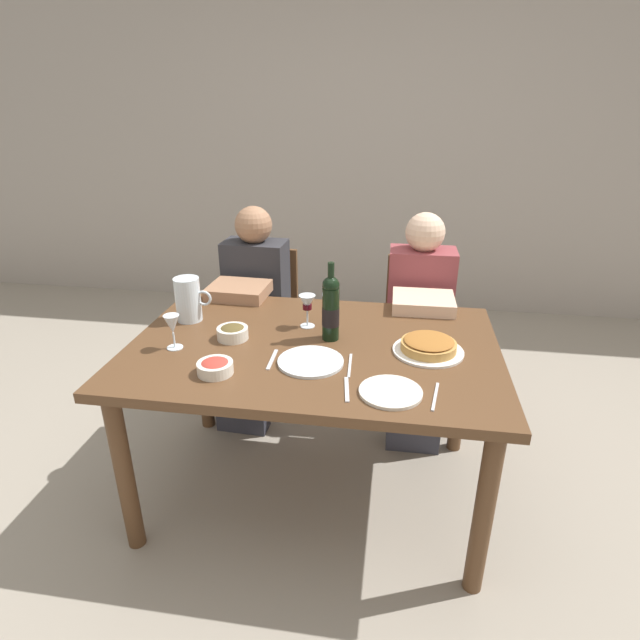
# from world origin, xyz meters

# --- Properties ---
(ground_plane) EXTENTS (8.00, 8.00, 0.00)m
(ground_plane) POSITION_xyz_m (0.00, 0.00, 0.00)
(ground_plane) COLOR gray
(back_wall) EXTENTS (8.00, 0.10, 2.80)m
(back_wall) POSITION_xyz_m (0.00, 2.43, 1.40)
(back_wall) COLOR #A3998E
(back_wall) RESTS_ON ground
(dining_table) EXTENTS (1.50, 1.00, 0.76)m
(dining_table) POSITION_xyz_m (0.00, 0.00, 0.67)
(dining_table) COLOR brown
(dining_table) RESTS_ON ground
(wine_bottle) EXTENTS (0.07, 0.07, 0.33)m
(wine_bottle) POSITION_xyz_m (0.06, 0.06, 0.90)
(wine_bottle) COLOR black
(wine_bottle) RESTS_ON dining_table
(water_pitcher) EXTENTS (0.17, 0.11, 0.20)m
(water_pitcher) POSITION_xyz_m (-0.59, 0.16, 0.85)
(water_pitcher) COLOR silver
(water_pitcher) RESTS_ON dining_table
(baked_tart) EXTENTS (0.28, 0.28, 0.06)m
(baked_tart) POSITION_xyz_m (0.46, -0.00, 0.79)
(baked_tart) COLOR white
(baked_tart) RESTS_ON dining_table
(salad_bowl) EXTENTS (0.13, 0.13, 0.05)m
(salad_bowl) POSITION_xyz_m (-0.31, -0.29, 0.79)
(salad_bowl) COLOR silver
(salad_bowl) RESTS_ON dining_table
(olive_bowl) EXTENTS (0.13, 0.13, 0.06)m
(olive_bowl) POSITION_xyz_m (-0.34, 0.00, 0.79)
(olive_bowl) COLOR silver
(olive_bowl) RESTS_ON dining_table
(wine_glass_left_diner) EXTENTS (0.07, 0.07, 0.15)m
(wine_glass_left_diner) POSITION_xyz_m (-0.05, 0.17, 0.87)
(wine_glass_left_diner) COLOR silver
(wine_glass_left_diner) RESTS_ON dining_table
(wine_glass_right_diner) EXTENTS (0.06, 0.06, 0.14)m
(wine_glass_right_diner) POSITION_xyz_m (-0.55, -0.12, 0.86)
(wine_glass_right_diner) COLOR silver
(wine_glass_right_diner) RESTS_ON dining_table
(dinner_plate_left_setting) EXTENTS (0.25, 0.25, 0.01)m
(dinner_plate_left_setting) POSITION_xyz_m (0.02, -0.16, 0.77)
(dinner_plate_left_setting) COLOR silver
(dinner_plate_left_setting) RESTS_ON dining_table
(dinner_plate_right_setting) EXTENTS (0.22, 0.22, 0.01)m
(dinner_plate_right_setting) POSITION_xyz_m (0.32, -0.33, 0.77)
(dinner_plate_right_setting) COLOR silver
(dinner_plate_right_setting) RESTS_ON dining_table
(fork_left_setting) EXTENTS (0.02, 0.16, 0.00)m
(fork_left_setting) POSITION_xyz_m (-0.13, -0.16, 0.76)
(fork_left_setting) COLOR silver
(fork_left_setting) RESTS_ON dining_table
(knife_left_setting) EXTENTS (0.02, 0.18, 0.00)m
(knife_left_setting) POSITION_xyz_m (0.17, -0.16, 0.76)
(knife_left_setting) COLOR silver
(knife_left_setting) RESTS_ON dining_table
(knife_right_setting) EXTENTS (0.04, 0.18, 0.00)m
(knife_right_setting) POSITION_xyz_m (0.47, -0.33, 0.76)
(knife_right_setting) COLOR silver
(knife_right_setting) RESTS_ON dining_table
(spoon_right_setting) EXTENTS (0.03, 0.16, 0.00)m
(spoon_right_setting) POSITION_xyz_m (0.17, -0.33, 0.76)
(spoon_right_setting) COLOR silver
(spoon_right_setting) RESTS_ON dining_table
(chair_left) EXTENTS (0.42, 0.42, 0.87)m
(chair_left) POSITION_xyz_m (-0.45, 0.88, 0.50)
(chair_left) COLOR brown
(chair_left) RESTS_ON ground
(diner_left) EXTENTS (0.35, 0.51, 1.16)m
(diner_left) POSITION_xyz_m (-0.46, 0.65, 0.62)
(diner_left) COLOR #2D2D33
(diner_left) RESTS_ON ground
(chair_right) EXTENTS (0.40, 0.40, 0.87)m
(chair_right) POSITION_xyz_m (0.45, 0.86, 0.50)
(chair_right) COLOR brown
(chair_right) RESTS_ON ground
(diner_right) EXTENTS (0.34, 0.50, 1.16)m
(diner_right) POSITION_xyz_m (0.45, 0.63, 0.62)
(diner_right) COLOR #8E3D42
(diner_right) RESTS_ON ground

